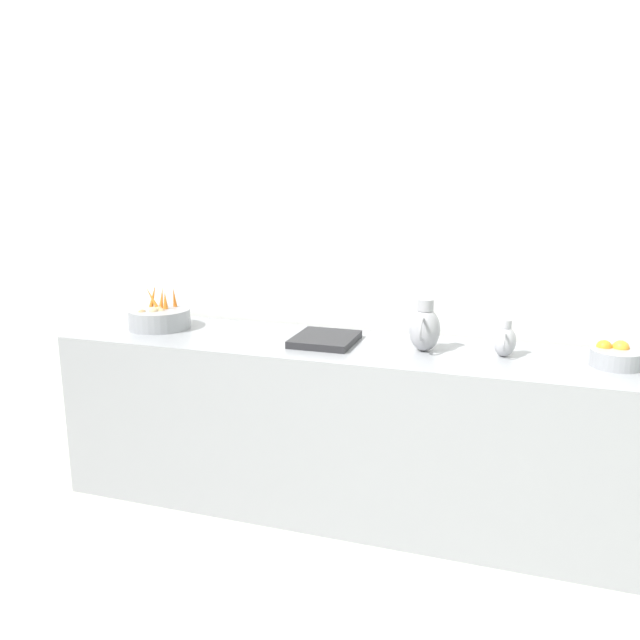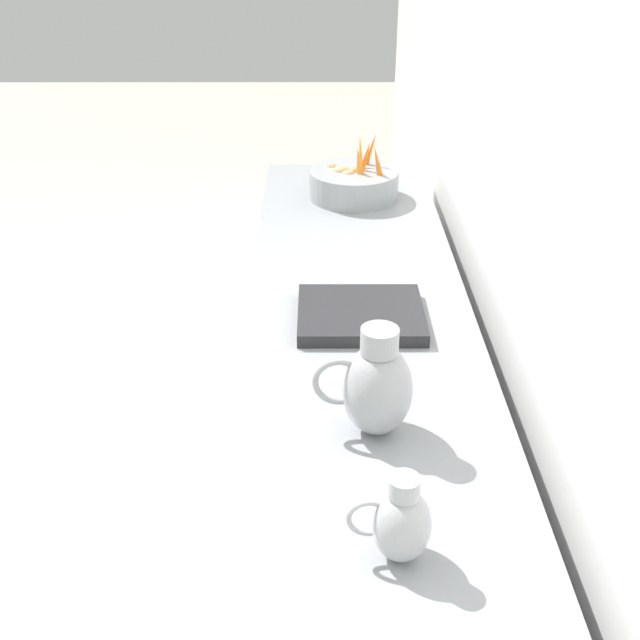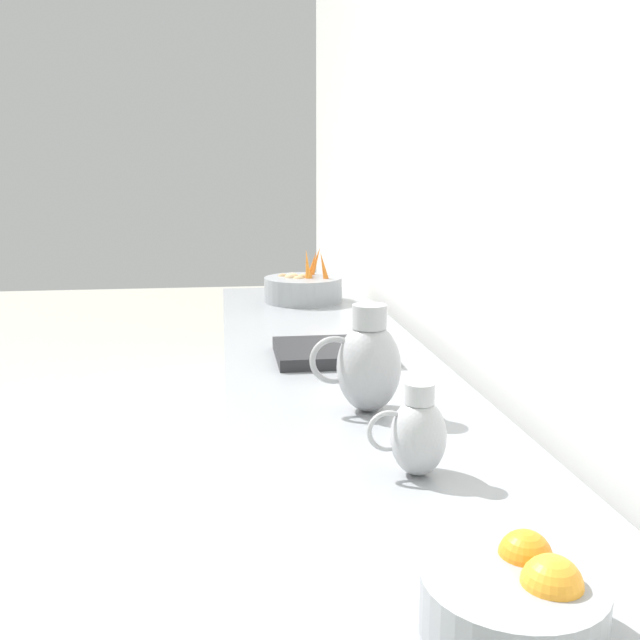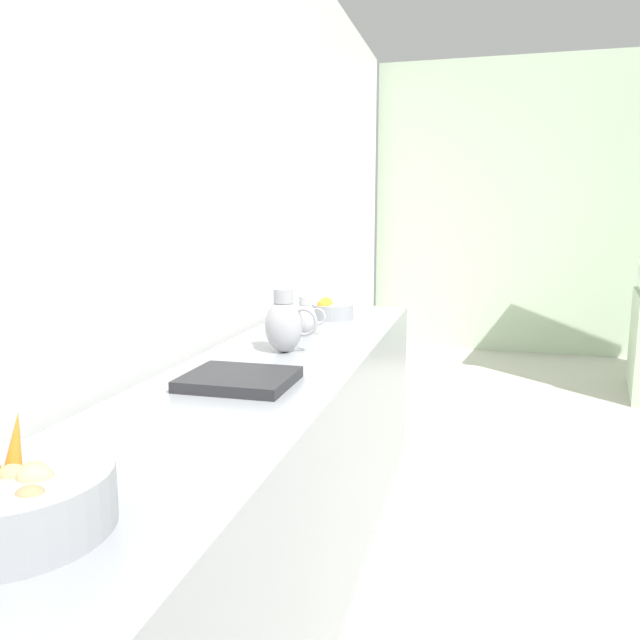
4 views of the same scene
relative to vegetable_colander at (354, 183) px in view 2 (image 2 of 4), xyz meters
name	(u,v)px [view 2 (image 2 of 4)]	position (x,y,z in m)	size (l,w,h in m)	color
prep_counter	(359,504)	(0.02, 1.20, -0.50)	(0.64, 3.21, 0.88)	gray
vegetable_colander	(354,183)	(0.00, 0.00, 0.00)	(0.33, 0.33, 0.23)	gray
metal_pitcher_tall	(376,386)	(0.01, 1.46, 0.06)	(0.21, 0.15, 0.25)	#939399
metal_pitcher_short	(401,522)	(-0.01, 1.83, 0.02)	(0.15, 0.10, 0.18)	#A3A3A8
counter_sink_basin	(361,315)	(0.02, 0.97, -0.04)	(0.34, 0.30, 0.04)	#232326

